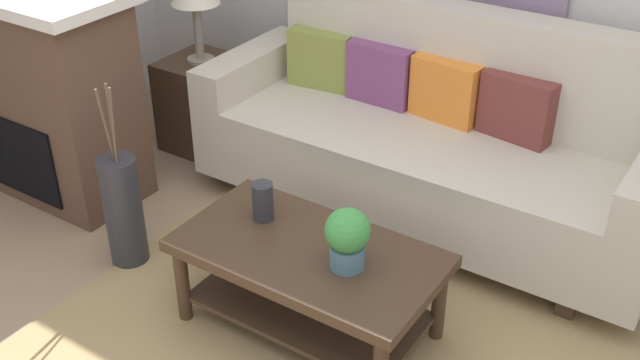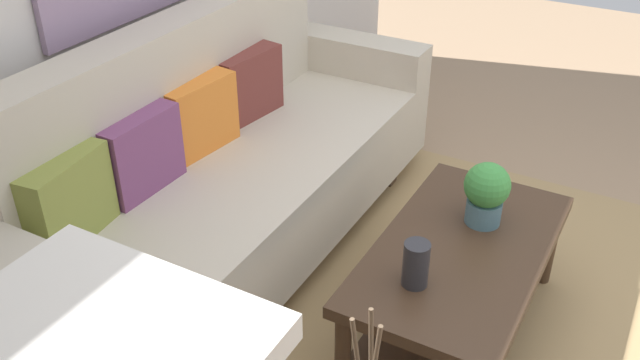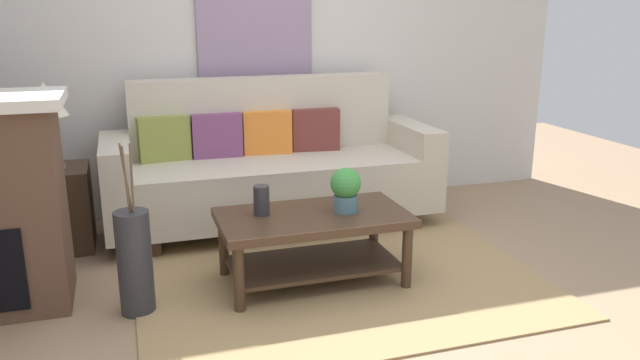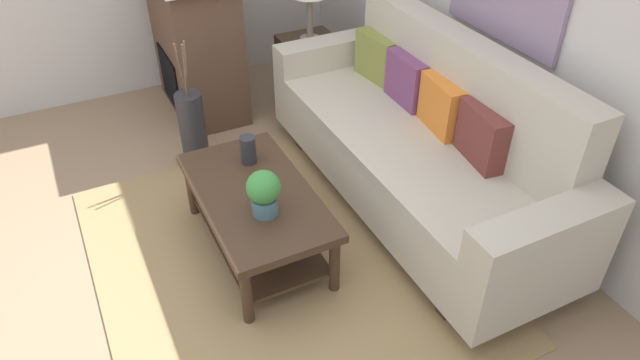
# 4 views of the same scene
# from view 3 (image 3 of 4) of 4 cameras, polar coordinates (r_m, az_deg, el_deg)

# --- Properties ---
(ground_plane) EXTENTS (9.02, 9.02, 0.00)m
(ground_plane) POSITION_cam_3_polar(r_m,az_deg,el_deg) (3.48, 4.06, -11.75)
(ground_plane) COLOR #9E7F60
(wall_back) EXTENTS (5.02, 0.10, 2.70)m
(wall_back) POSITION_cam_3_polar(r_m,az_deg,el_deg) (5.07, -4.48, 12.75)
(wall_back) COLOR silver
(wall_back) RESTS_ON ground_plane
(area_rug) EXTENTS (2.37, 2.00, 0.01)m
(area_rug) POSITION_cam_3_polar(r_m,az_deg,el_deg) (3.90, 1.32, -8.48)
(area_rug) COLOR #A38456
(area_rug) RESTS_ON ground_plane
(couch) EXTENTS (2.39, 0.84, 1.08)m
(couch) POSITION_cam_3_polar(r_m,az_deg,el_deg) (4.66, -4.39, 1.06)
(couch) COLOR beige
(couch) RESTS_ON ground_plane
(throw_pillow_olive) EXTENTS (0.37, 0.16, 0.32)m
(throw_pillow_olive) POSITION_cam_3_polar(r_m,az_deg,el_deg) (4.62, -14.00, 3.67)
(throw_pillow_olive) COLOR olive
(throw_pillow_olive) RESTS_ON couch
(throw_pillow_plum) EXTENTS (0.36, 0.13, 0.32)m
(throw_pillow_plum) POSITION_cam_3_polar(r_m,az_deg,el_deg) (4.65, -9.35, 4.02)
(throw_pillow_plum) COLOR #7A4270
(throw_pillow_plum) RESTS_ON couch
(throw_pillow_orange) EXTENTS (0.37, 0.16, 0.32)m
(throw_pillow_orange) POSITION_cam_3_polar(r_m,az_deg,el_deg) (4.72, -4.81, 4.34)
(throw_pillow_orange) COLOR orange
(throw_pillow_orange) RESTS_ON couch
(throw_pillow_maroon) EXTENTS (0.37, 0.17, 0.32)m
(throw_pillow_maroon) POSITION_cam_3_polar(r_m,az_deg,el_deg) (4.82, -0.41, 4.62)
(throw_pillow_maroon) COLOR brown
(throw_pillow_maroon) RESTS_ON couch
(coffee_table) EXTENTS (1.10, 0.60, 0.43)m
(coffee_table) POSITION_cam_3_polar(r_m,az_deg,el_deg) (3.68, -0.63, -4.79)
(coffee_table) COLOR #422D1E
(coffee_table) RESTS_ON ground_plane
(tabletop_vase) EXTENTS (0.09, 0.09, 0.17)m
(tabletop_vase) POSITION_cam_3_polar(r_m,az_deg,el_deg) (3.62, -5.35, -1.85)
(tabletop_vase) COLOR #2D2D33
(tabletop_vase) RESTS_ON coffee_table
(potted_plant_tabletop) EXTENTS (0.18, 0.18, 0.26)m
(potted_plant_tabletop) POSITION_cam_3_polar(r_m,az_deg,el_deg) (3.64, 2.35, -0.75)
(potted_plant_tabletop) COLOR slate
(potted_plant_tabletop) RESTS_ON coffee_table
(side_table) EXTENTS (0.44, 0.44, 0.56)m
(side_table) POSITION_cam_3_polar(r_m,az_deg,el_deg) (4.57, -22.79, -2.41)
(side_table) COLOR #422D1E
(side_table) RESTS_ON ground_plane
(table_lamp) EXTENTS (0.28, 0.28, 0.57)m
(table_lamp) POSITION_cam_3_polar(r_m,az_deg,el_deg) (4.42, -23.75, 6.44)
(table_lamp) COLOR gray
(table_lamp) RESTS_ON side_table
(floor_vase) EXTENTS (0.18, 0.18, 0.57)m
(floor_vase) POSITION_cam_3_polar(r_m,az_deg,el_deg) (3.48, -16.49, -7.23)
(floor_vase) COLOR #2D2D33
(floor_vase) RESTS_ON ground_plane
(floor_vase_branch_a) EXTENTS (0.02, 0.03, 0.36)m
(floor_vase_branch_a) POSITION_cam_3_polar(r_m,az_deg,el_deg) (3.33, -16.76, 0.19)
(floor_vase_branch_a) COLOR brown
(floor_vase_branch_a) RESTS_ON floor_vase
(floor_vase_branch_b) EXTENTS (0.04, 0.04, 0.36)m
(floor_vase_branch_b) POSITION_cam_3_polar(r_m,az_deg,el_deg) (3.35, -17.28, 0.22)
(floor_vase_branch_b) COLOR brown
(floor_vase_branch_b) RESTS_ON floor_vase
(floor_vase_branch_c) EXTENTS (0.02, 0.04, 0.36)m
(floor_vase_branch_c) POSITION_cam_3_polar(r_m,az_deg,el_deg) (3.32, -17.26, 0.07)
(floor_vase_branch_c) COLOR brown
(floor_vase_branch_c) RESTS_ON floor_vase
(framed_painting) EXTENTS (0.90, 0.03, 0.77)m
(framed_painting) POSITION_cam_3_polar(r_m,az_deg,el_deg) (4.97, -5.92, 13.61)
(framed_painting) COLOR gray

